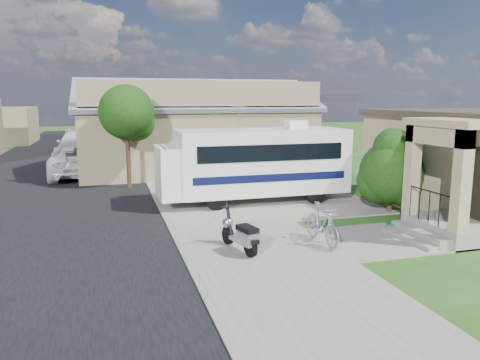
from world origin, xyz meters
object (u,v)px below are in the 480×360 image
object	(u,v)px
van	(79,145)
garden_hose	(394,227)
shrub	(392,170)
bicycle	(322,226)
scooter	(241,235)
pickup_truck	(79,159)
motorhome	(255,162)

from	to	relation	value
van	garden_hose	world-z (taller)	van
shrub	bicycle	size ratio (longest dim) A/B	1.63
scooter	bicycle	xyz separation A→B (m)	(2.31, 0.06, 0.04)
shrub	scooter	bearing A→B (deg)	-155.47
bicycle	pickup_truck	size ratio (longest dim) A/B	0.30
bicycle	van	distance (m)	22.43
scooter	bicycle	bearing A→B (deg)	-11.96
scooter	bicycle	size ratio (longest dim) A/B	0.94
bicycle	van	xyz separation A→B (m)	(-7.27, 21.21, 0.39)
motorhome	van	xyz separation A→B (m)	(-7.15, 15.58, -0.64)
van	garden_hose	bearing A→B (deg)	-62.27
motorhome	scooter	world-z (taller)	motorhome
scooter	van	distance (m)	21.85
motorhome	bicycle	distance (m)	5.72
scooter	van	xyz separation A→B (m)	(-4.97, 21.27, 0.43)
shrub	pickup_truck	bearing A→B (deg)	133.91
motorhome	garden_hose	distance (m)	5.87
shrub	scooter	size ratio (longest dim) A/B	1.74
scooter	garden_hose	xyz separation A→B (m)	(5.08, 0.82, -0.40)
motorhome	garden_hose	world-z (taller)	motorhome
shrub	pickup_truck	xyz separation A→B (m)	(-10.95, 11.37, -0.67)
van	garden_hose	xyz separation A→B (m)	(10.05, -20.46, -0.84)
motorhome	scooter	distance (m)	6.19
shrub	scooter	distance (m)	7.00
pickup_truck	van	world-z (taller)	van
shrub	bicycle	xyz separation A→B (m)	(-3.99, -2.81, -0.97)
scooter	garden_hose	size ratio (longest dim) A/B	3.84
motorhome	van	world-z (taller)	motorhome
scooter	pickup_truck	bearing A→B (deg)	94.52
pickup_truck	van	size ratio (longest dim) A/B	0.95
shrub	scooter	world-z (taller)	shrub
bicycle	scooter	bearing A→B (deg)	179.47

